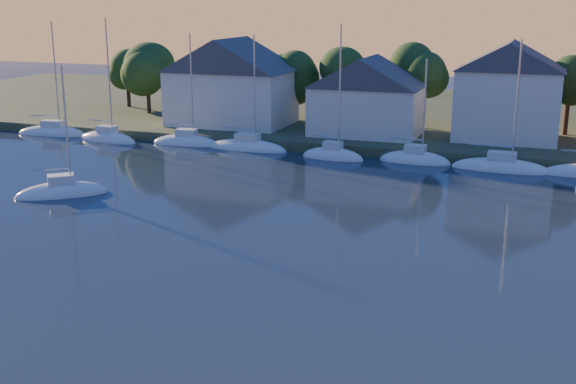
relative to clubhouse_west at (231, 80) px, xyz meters
The scene contains 8 objects.
shoreline_land 28.43m from the clubhouse_west, 37.69° to the left, with size 160.00×50.00×2.00m, color #344226.
wooden_dock 23.56m from the clubhouse_west, 15.26° to the right, with size 120.00×3.00×1.00m, color brown.
clubhouse_west is the anchor object (origin of this frame).
clubhouse_centre 16.05m from the clubhouse_west, ahead, with size 11.55×8.40×8.08m.
clubhouse_east 30.02m from the clubhouse_west, ahead, with size 10.50×8.40×9.80m.
tree_line 24.55m from the clubhouse_west, 11.77° to the left, with size 93.40×5.40×8.90m.
moored_fleet 20.96m from the clubhouse_west, 26.56° to the right, with size 79.50×2.40×12.05m.
drifting_sailboat_left 30.40m from the clubhouse_west, 92.11° to the right, with size 6.92×6.28×11.12m.
Camera 1 is at (11.88, -16.67, 14.70)m, focal length 45.00 mm.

